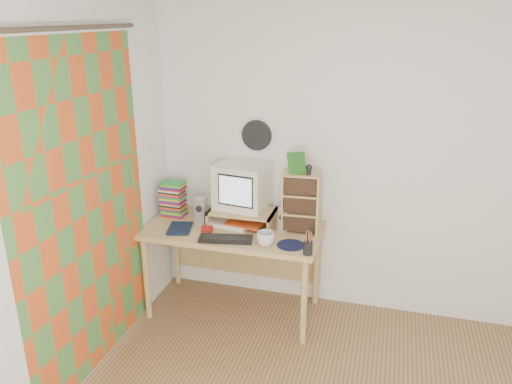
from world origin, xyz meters
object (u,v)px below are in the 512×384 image
Objects in this scene: crt_monitor at (241,187)px; mug at (266,239)px; keyboard at (226,239)px; desk at (235,240)px; diary at (169,227)px; cd_rack at (301,203)px; dvd_stack at (173,200)px.

mug is at bearing -43.45° from crt_monitor.
crt_monitor is 0.48m from keyboard.
desk is 0.55m from diary.
crt_monitor is at bearing 169.84° from cd_rack.
desk is 2.97× the size of cd_rack.
crt_monitor reaches higher than keyboard.
crt_monitor is 0.51m from cd_rack.
mug is (0.31, 0.01, 0.04)m from keyboard.
diary is at bearing 160.55° from keyboard.
crt_monitor is 1.77× the size of diary.
diary is (0.08, -0.28, -0.11)m from dvd_stack.
mug reaches higher than desk.
desk is 3.66× the size of crt_monitor.
diary reaches higher than keyboard.
keyboard is 1.49× the size of dvd_stack.
keyboard is at bearing -150.33° from cd_rack.
desk is at bearing 179.62° from cd_rack.
mug is at bearing -9.66° from keyboard.
dvd_stack is at bearing 93.00° from diary.
dvd_stack is at bearing 175.03° from cd_rack.
keyboard is at bearing -85.81° from desk.
crt_monitor is at bearing 128.77° from mug.
cd_rack is 3.55× the size of mug.
crt_monitor reaches higher than cd_rack.
cd_rack is at bearing 3.09° from desk.
crt_monitor reaches higher than diary.
diary is at bearing -140.58° from crt_monitor.
dvd_stack is 1.24× the size of diary.
cd_rack is 1.06m from diary.
desk is 10.54× the size of mug.
diary is (-0.48, -0.22, 0.16)m from desk.
keyboard is (-0.00, -0.39, -0.29)m from crt_monitor.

